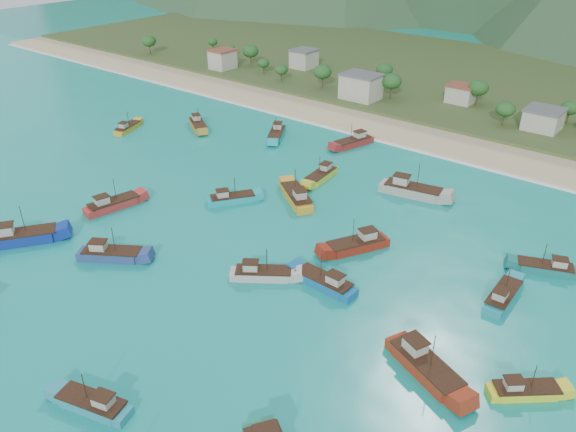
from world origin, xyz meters
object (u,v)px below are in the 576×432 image
Objects in this scene: boat_2 at (21,238)px; boat_9 at (128,128)px; boat_6 at (277,134)px; boat_13 at (232,199)px; boat_22 at (262,274)px; boat_8 at (325,283)px; boat_18 at (111,255)px; boat_1 at (524,391)px; boat_5 at (113,205)px; boat_23 at (503,297)px; boat_11 at (296,197)px; boat_27 at (546,269)px; boat_4 at (412,191)px; boat_7 at (357,245)px; boat_10 at (93,405)px; boat_28 at (353,142)px; boat_3 at (425,367)px; boat_21 at (321,176)px; boat_12 at (198,125)px.

boat_2 reaches higher than boat_9.
boat_6 reaches higher than boat_13.
boat_22 is (22.79, -16.65, 0.02)m from boat_13.
boat_18 is at bearing 117.60° from boat_8.
boat_18 reaches higher than boat_1.
boat_5 reaches higher than boat_22.
boat_18 is 65.16m from boat_23.
boat_27 is (48.56, 5.58, -0.25)m from boat_11.
boat_4 is 1.35× the size of boat_23.
boat_7 is 51.21m from boat_10.
boat_22 is (24.34, 11.93, -0.10)m from boat_18.
boat_4 reaches higher than boat_22.
boat_13 is at bearing -34.80° from boat_9.
boat_4 is 37.24m from boat_23.
boat_2 is 1.08× the size of boat_11.
boat_27 is at bearing 67.25° from boat_2.
boat_11 is 34.69m from boat_28.
boat_5 is at bearing -56.42° from boat_4.
boat_3 is 0.93× the size of boat_4.
boat_21 is at bearing 165.69° from boat_22.
boat_6 is 38.53m from boat_13.
boat_8 is (2.10, -12.84, -0.08)m from boat_7.
boat_9 is 108.49m from boat_23.
boat_5 reaches higher than boat_8.
boat_3 is 30.83m from boat_22.
boat_18 is (17.31, 6.95, -0.21)m from boat_2.
boat_5 reaches higher than boat_10.
boat_3 reaches higher than boat_11.
boat_21 is at bearing 119.49° from boat_6.
boat_5 is at bearing 48.61° from boat_7.
boat_5 is 1.14× the size of boat_23.
boat_9 is 0.99× the size of boat_22.
boat_21 is at bearing 60.84° from boat_27.
boat_1 is 42.28m from boat_22.
boat_23 is (2.46, 21.64, -0.24)m from boat_3.
boat_27 is (35.98, 30.98, -0.05)m from boat_22.
boat_11 is at bearing 105.04° from boat_6.
boat_2 reaches higher than boat_22.
boat_27 is (33.95, 64.66, 0.00)m from boat_10.
boat_5 is 0.97× the size of boat_11.
boat_10 is at bearing -90.11° from boat_1.
boat_6 is 1.12× the size of boat_22.
boat_22 reaches higher than boat_13.
boat_3 reaches higher than boat_1.
boat_28 is (40.80, 15.79, 0.05)m from boat_12.
boat_2 is at bearing -54.35° from boat_3.
boat_6 is 65.09m from boat_18.
boat_23 is (72.85, 19.13, -0.12)m from boat_5.
boat_12 is (13.60, 13.45, 0.14)m from boat_9.
boat_5 is at bearing 58.81° from boat_6.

